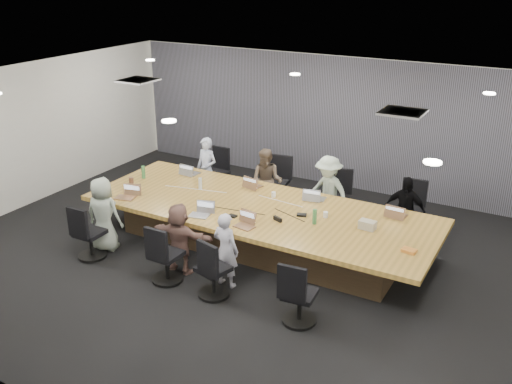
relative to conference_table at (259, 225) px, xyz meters
The scene contains 40 objects.
floor 0.64m from the conference_table, 90.00° to the right, with size 10.00×8.00×0.00m, color black.
ceiling 2.45m from the conference_table, 90.00° to the right, with size 10.00×8.00×0.00m, color white.
wall_back 3.64m from the conference_table, 90.00° to the left, with size 10.00×2.80×0.00m, color silver.
wall_front 4.61m from the conference_table, 90.00° to the right, with size 10.00×2.80×0.00m, color silver.
wall_left 5.12m from the conference_table, behind, with size 8.00×2.80×0.00m, color silver.
curtain 3.56m from the conference_table, 90.00° to the left, with size 9.80×0.04×2.80m, color #5A5966.
conference_table is the anchor object (origin of this frame).
chair_0 2.60m from the conference_table, 139.08° to the left, with size 0.51×0.51×0.76m, color black, non-canonical shape.
chair_1 1.79m from the conference_table, 108.43° to the left, with size 0.56×0.56×0.83m, color black, non-canonical shape.
chair_2 1.84m from the conference_table, 67.61° to the left, with size 0.49×0.49×0.73m, color black, non-canonical shape.
chair_3 2.72m from the conference_table, 38.69° to the left, with size 0.54×0.54×0.80m, color black, non-canonical shape.
chair_4 2.81m from the conference_table, 142.82° to the right, with size 0.50×0.50×0.74m, color black, non-canonical shape.
chair_5 1.83m from the conference_table, 111.64° to the right, with size 0.51×0.51×0.75m, color black, non-canonical shape.
chair_6 1.71m from the conference_table, 83.97° to the right, with size 0.50×0.50×0.74m, color black, non-canonical shape.
chair_7 2.31m from the conference_table, 47.35° to the right, with size 0.50×0.50×0.73m, color black, non-canonical shape.
person_0 2.39m from the conference_table, 145.46° to the left, with size 0.48×0.31×1.31m, color silver.
laptop_0 2.15m from the conference_table, 157.81° to the left, with size 0.33×0.23×0.02m, color #B2B2B7.
person_1 1.48m from the conference_table, 112.77° to the left, with size 0.63×0.49×1.29m, color brown.
laptop_1 1.04m from the conference_table, 125.31° to the left, with size 0.33×0.23×0.02m, color #8C6647.
person_2 1.55m from the conference_table, 62.58° to the left, with size 0.88×0.51×1.36m, color #ACC1AD.
laptop_2 1.12m from the conference_table, 48.80° to the left, with size 0.32×0.22×0.02m, color #B2B2B7.
person_3 2.52m from the conference_table, 32.45° to the left, with size 0.72×0.30×1.23m, color black.
laptop_3 2.30m from the conference_table, 20.65° to the left, with size 0.33×0.23×0.02m, color #8C6647.
person_4 2.63m from the conference_table, 148.94° to the right, with size 0.63×0.41×1.29m, color #99A797.
laptop_4 2.41m from the conference_table, 160.36° to the right, with size 0.33×0.23×0.02m, color #8C6647.
person_5 1.52m from the conference_table, 116.54° to the right, with size 1.07×0.34×1.16m, color brown.
laptop_5 1.10m from the conference_table, 130.13° to the right, with size 0.32×0.22×0.02m, color #B2B2B7.
person_6 1.38m from the conference_table, 82.42° to the right, with size 0.43×0.29×1.19m, color #AFADC0.
laptop_6 0.89m from the conference_table, 77.34° to the right, with size 0.31×0.21×0.02m, color #8C6647.
bottle_green_left 2.64m from the conference_table, behind, with size 0.07×0.07×0.25m, color #3B7D43.
bottle_green_right 1.19m from the conference_table, ahead, with size 0.07×0.07×0.24m, color #3B7D43.
bottle_clear 1.41m from the conference_table, behind, with size 0.06×0.06×0.22m, color silver.
cup_white_far 0.65m from the conference_table, 88.77° to the left, with size 0.07×0.07×0.09m, color white.
cup_white_near 1.22m from the conference_table, ahead, with size 0.08×0.08×0.10m, color white.
mug_brown 2.67m from the conference_table, behind, with size 0.09×0.09×0.11m, color brown.
mic_left 0.68m from the conference_table, 108.43° to the right, with size 0.14×0.09×0.03m, color black.
mic_right 0.86m from the conference_table, ahead, with size 0.16×0.10×0.03m, color black.
stapler 0.73m from the conference_table, 32.57° to the right, with size 0.17×0.04×0.07m, color black.
canvas_bag 1.92m from the conference_table, ahead, with size 0.26×0.16×0.14m, color #B4AA8E.
snack_packet 2.70m from the conference_table, ahead, with size 0.20×0.13×0.04m, color orange.
Camera 1 is at (4.25, -7.24, 4.58)m, focal length 40.00 mm.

